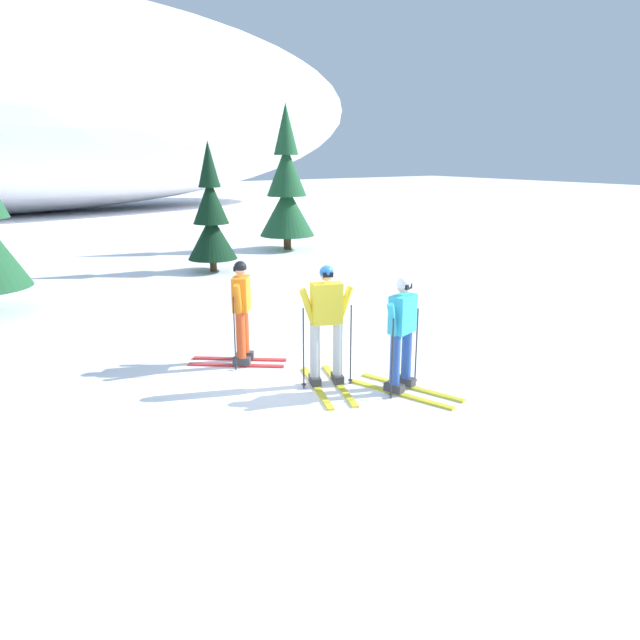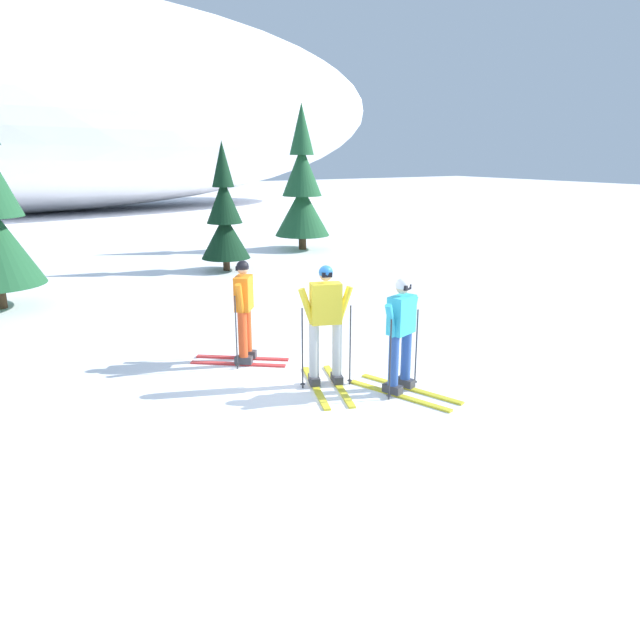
{
  "view_description": "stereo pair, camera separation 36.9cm",
  "coord_description": "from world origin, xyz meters",
  "px_view_note": "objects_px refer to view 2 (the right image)",
  "views": [
    {
      "loc": [
        -4.03,
        -7.21,
        3.41
      ],
      "look_at": [
        0.72,
        0.07,
        0.95
      ],
      "focal_mm": 33.46,
      "sensor_mm": 36.0,
      "label": 1
    },
    {
      "loc": [
        -3.72,
        -7.4,
        3.41
      ],
      "look_at": [
        0.72,
        0.07,
        0.95
      ],
      "focal_mm": 33.46,
      "sensor_mm": 36.0,
      "label": 2
    }
  ],
  "objects_px": {
    "skier_cyan_jacket": "(401,334)",
    "pine_tree_center_right": "(225,218)",
    "pine_tree_far_right": "(302,190)",
    "skier_orange_jacket": "(244,310)",
    "skier_yellow_jacket": "(326,323)"
  },
  "relations": [
    {
      "from": "skier_cyan_jacket",
      "to": "pine_tree_center_right",
      "type": "distance_m",
      "value": 10.16
    },
    {
      "from": "pine_tree_center_right",
      "to": "pine_tree_far_right",
      "type": "distance_m",
      "value": 4.59
    },
    {
      "from": "skier_orange_jacket",
      "to": "pine_tree_center_right",
      "type": "height_order",
      "value": "pine_tree_center_right"
    },
    {
      "from": "skier_cyan_jacket",
      "to": "pine_tree_far_right",
      "type": "height_order",
      "value": "pine_tree_far_right"
    },
    {
      "from": "skier_yellow_jacket",
      "to": "skier_orange_jacket",
      "type": "distance_m",
      "value": 1.69
    },
    {
      "from": "pine_tree_center_right",
      "to": "skier_orange_jacket",
      "type": "bearing_deg",
      "value": -109.98
    },
    {
      "from": "skier_cyan_jacket",
      "to": "pine_tree_center_right",
      "type": "bearing_deg",
      "value": 82.22
    },
    {
      "from": "skier_yellow_jacket",
      "to": "pine_tree_center_right",
      "type": "xyz_separation_m",
      "value": [
        2.17,
        9.27,
        0.58
      ]
    },
    {
      "from": "pine_tree_far_right",
      "to": "skier_yellow_jacket",
      "type": "bearing_deg",
      "value": -117.58
    },
    {
      "from": "skier_orange_jacket",
      "to": "skier_cyan_jacket",
      "type": "bearing_deg",
      "value": -58.54
    },
    {
      "from": "skier_orange_jacket",
      "to": "skier_yellow_jacket",
      "type": "bearing_deg",
      "value": -68.03
    },
    {
      "from": "skier_yellow_jacket",
      "to": "skier_orange_jacket",
      "type": "bearing_deg",
      "value": 111.97
    },
    {
      "from": "skier_cyan_jacket",
      "to": "skier_orange_jacket",
      "type": "bearing_deg",
      "value": 121.46
    },
    {
      "from": "skier_yellow_jacket",
      "to": "skier_orange_jacket",
      "type": "xyz_separation_m",
      "value": [
        -0.63,
        1.56,
        -0.08
      ]
    },
    {
      "from": "skier_cyan_jacket",
      "to": "skier_orange_jacket",
      "type": "distance_m",
      "value": 2.74
    }
  ]
}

